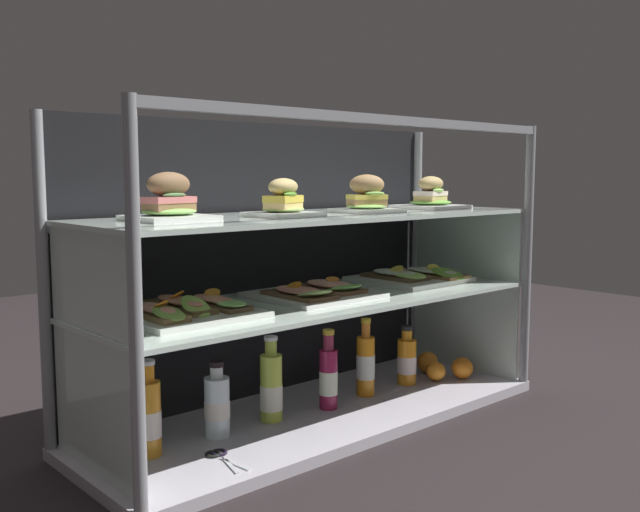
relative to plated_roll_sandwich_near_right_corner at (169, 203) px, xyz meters
The scene contains 24 objects.
ground_plane 0.86m from the plated_roll_sandwich_near_right_corner, ahead, with size 6.00×6.00×0.02m, color black.
case_base_deck 0.84m from the plated_roll_sandwich_near_right_corner, ahead, with size 1.53×0.53×0.03m, color #BBB5C0.
case_frame 0.55m from the plated_roll_sandwich_near_right_corner, 15.51° to the left, with size 1.53×0.53×0.93m.
riser_lower_tier 0.70m from the plated_roll_sandwich_near_right_corner, ahead, with size 1.47×0.47×0.34m.
shelf_lower_glass 0.59m from the plated_roll_sandwich_near_right_corner, ahead, with size 1.48×0.49×0.01m, color silver.
riser_upper_tier 0.53m from the plated_roll_sandwich_near_right_corner, ahead, with size 1.47×0.47×0.24m.
shelf_upper_glass 0.51m from the plated_roll_sandwich_near_right_corner, ahead, with size 1.48×0.49×0.01m, color silver.
plated_roll_sandwich_near_right_corner is the anchor object (origin of this frame).
plated_roll_sandwich_mid_left 0.33m from the plated_roll_sandwich_near_right_corner, 12.05° to the right, with size 0.17×0.17×0.11m.
plated_roll_sandwich_far_right 0.66m from the plated_roll_sandwich_near_right_corner, ahead, with size 0.18×0.18×0.12m.
plated_roll_sandwich_right_of_center 1.01m from the plated_roll_sandwich_near_right_corner, ahead, with size 0.21×0.21×0.11m.
open_sandwich_tray_near_right_corner 0.29m from the plated_roll_sandwich_near_right_corner, 18.65° to the right, with size 0.34×0.33×0.07m.
open_sandwich_tray_left_of_center 0.57m from the plated_roll_sandwich_near_right_corner, ahead, with size 0.34×0.33×0.05m.
open_sandwich_tray_right_of_center 1.00m from the plated_roll_sandwich_near_right_corner, ahead, with size 0.34×0.34×0.06m.
juice_bottle_front_middle 0.56m from the plated_roll_sandwich_near_right_corner, behind, with size 0.06×0.06×0.26m.
juice_bottle_front_left_end 0.59m from the plated_roll_sandwich_near_right_corner, ahead, with size 0.07×0.07×0.21m.
juice_bottle_back_right 0.65m from the plated_roll_sandwich_near_right_corner, ahead, with size 0.07×0.07×0.26m.
juice_bottle_back_center 0.77m from the plated_roll_sandwich_near_right_corner, ahead, with size 0.06×0.06×0.25m.
juice_bottle_near_post 0.91m from the plated_roll_sandwich_near_right_corner, ahead, with size 0.06×0.06×0.26m.
juice_bottle_front_right_end 1.08m from the plated_roll_sandwich_near_right_corner, ahead, with size 0.07×0.07×0.21m.
orange_fruit_beside_bottles 1.28m from the plated_roll_sandwich_near_right_corner, ahead, with size 0.08×0.08×0.08m, color orange.
orange_fruit_near_left_post 1.20m from the plated_roll_sandwich_near_right_corner, ahead, with size 0.07×0.07×0.07m, color orange.
orange_fruit_rolled_forward 1.25m from the plated_roll_sandwich_near_right_corner, ahead, with size 0.08×0.08×0.08m, color orange.
kitchen_scissors 0.67m from the plated_roll_sandwich_near_right_corner, 67.14° to the right, with size 0.07×0.17×0.01m.
Camera 1 is at (-1.45, -1.61, 0.77)m, focal length 40.25 mm.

